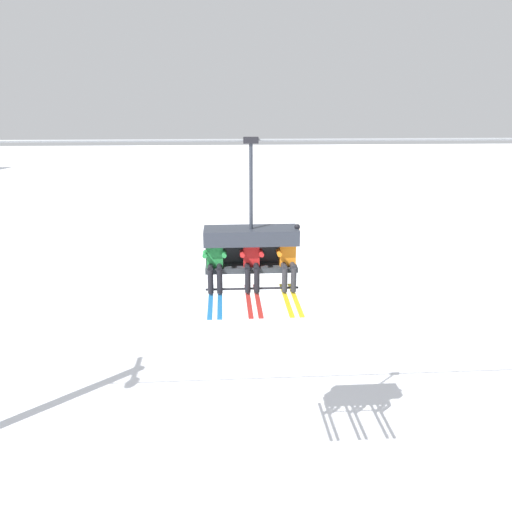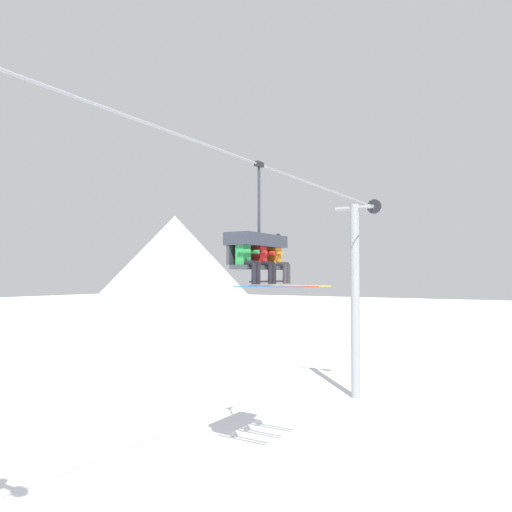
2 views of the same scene
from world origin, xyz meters
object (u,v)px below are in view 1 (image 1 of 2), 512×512
(skier_red, at_px, (252,260))
(skier_orange, at_px, (288,258))
(skier_green, at_px, (215,260))
(chairlift_chair, at_px, (251,241))

(skier_red, distance_m, skier_orange, 0.73)
(skier_red, relative_size, skier_orange, 1.00)
(skier_green, height_order, skier_red, same)
(chairlift_chair, xyz_separation_m, skier_red, (0.00, -0.22, -0.31))
(skier_green, bearing_deg, skier_orange, 0.27)
(skier_red, bearing_deg, chairlift_chair, 90.00)
(chairlift_chair, bearing_deg, skier_orange, -16.41)
(chairlift_chair, height_order, skier_red, chairlift_chair)
(skier_orange, bearing_deg, skier_green, -179.73)
(chairlift_chair, xyz_separation_m, skier_orange, (0.73, -0.21, -0.29))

